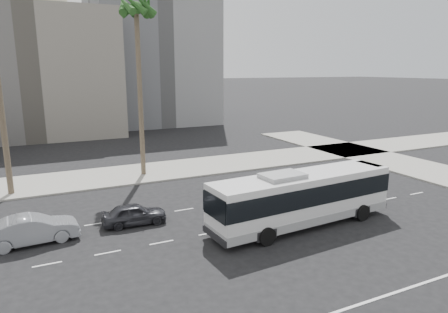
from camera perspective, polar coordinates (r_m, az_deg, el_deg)
ground at (r=25.56m, az=4.17°, el=-9.84°), size 700.00×700.00×0.00m
sidewalk_north at (r=39.07m, az=-7.16°, el=-1.83°), size 120.00×7.00×0.15m
midrise_beige_west at (r=65.46m, az=-26.23°, el=10.68°), size 24.00×18.00×18.00m
midrise_gray_center at (r=75.19m, az=-10.64°, el=14.87°), size 20.00×20.00×26.00m
civic_tower at (r=272.20m, az=-24.60°, el=17.64°), size 42.00×42.00×129.00m
highrise_right at (r=258.07m, az=-13.41°, el=17.89°), size 26.00×26.00×70.00m
highrise_far at (r=292.86m, az=-9.70°, el=16.39°), size 22.00×22.00×60.00m
city_bus at (r=25.37m, az=11.22°, el=-5.70°), size 12.65×3.60×3.59m
car_a at (r=26.03m, az=-12.82°, el=-8.09°), size 1.87×4.13×1.38m
car_b at (r=25.22m, az=-25.90°, el=-9.46°), size 2.05×5.06×1.63m
palm_near at (r=36.65m, az=-12.54°, el=19.71°), size 4.74×4.74×15.96m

